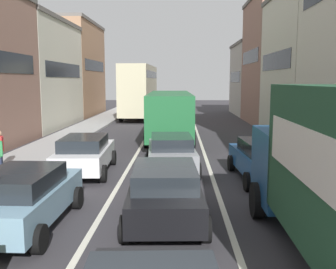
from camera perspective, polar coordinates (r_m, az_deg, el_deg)
sidewalk_left at (r=24.10m, az=-15.55°, el=-0.90°), size 2.60×64.00×0.14m
lane_stripe_left at (r=23.13m, az=-3.63°, el=-1.15°), size 0.16×60.00×0.01m
lane_stripe_right at (r=23.07m, az=4.82°, el=-1.19°), size 0.16×60.00×0.01m
sedan_centre_lane_second at (r=10.23m, az=-0.46°, el=-8.31°), size 2.22×4.38×1.49m
wagon_left_lane_second at (r=10.37m, az=-20.57°, el=-8.60°), size 2.11×4.32×1.49m
hatchback_centre_lane_third at (r=15.62m, az=0.47°, el=-2.61°), size 2.30×4.41×1.49m
sedan_left_lane_third at (r=15.68m, az=-12.14°, el=-2.75°), size 2.23×4.38×1.49m
sedan_right_lane_behind_truck at (r=14.73m, az=13.97°, el=-3.50°), size 2.27×4.40×1.49m
bus_mid_queue_primary at (r=24.13m, az=0.27°, el=3.44°), size 2.98×10.55×2.90m
bus_far_queue_secondary at (r=37.61m, az=-4.25°, el=6.68°), size 2.99×10.56×5.06m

